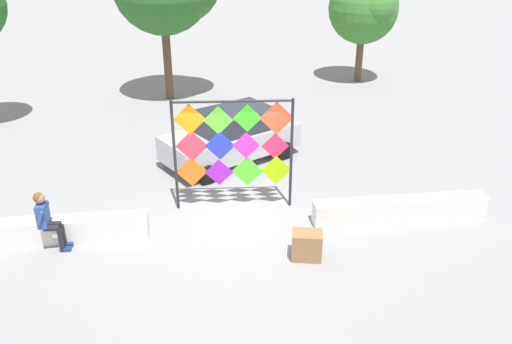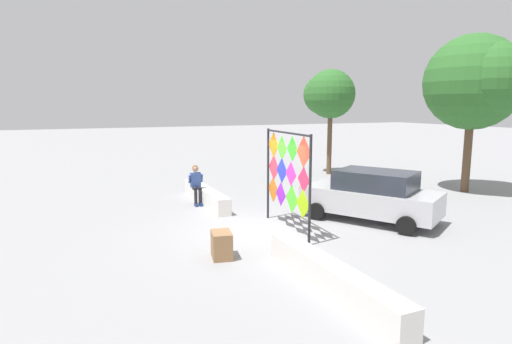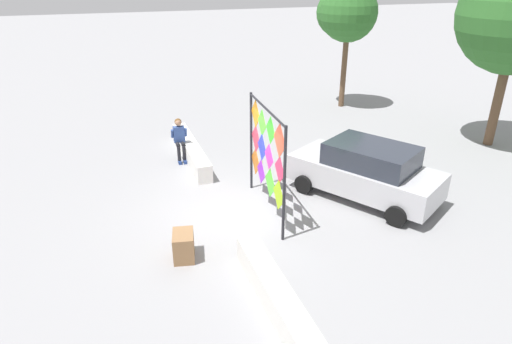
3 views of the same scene
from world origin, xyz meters
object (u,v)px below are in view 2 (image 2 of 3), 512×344
kite_display_rack (287,171)px  cardboard_box_large (222,245)px  seated_vendor (196,182)px  parked_car (372,195)px  tree_broadleaf (479,81)px  tree_far_right (328,94)px

kite_display_rack → cardboard_box_large: (1.36, -2.41, -1.38)m
seated_vendor → parked_car: 6.07m
seated_vendor → cardboard_box_large: size_ratio=2.22×
tree_broadleaf → tree_far_right: 7.02m
parked_car → cardboard_box_large: parked_car is taller
kite_display_rack → tree_far_right: (-8.13, 6.67, 2.39)m
parked_car → tree_broadleaf: (-1.86, 6.57, 3.67)m
kite_display_rack → parked_car: size_ratio=0.66×
seated_vendor → parked_car: (4.27, 4.31, -0.03)m
kite_display_rack → tree_broadleaf: size_ratio=0.46×
parked_car → cardboard_box_large: size_ratio=6.85×
tree_far_right → kite_display_rack: bearing=-39.3°
cardboard_box_large → tree_broadleaf: size_ratio=0.10×
cardboard_box_large → tree_far_right: 13.66m
cardboard_box_large → seated_vendor: bearing=170.0°
kite_display_rack → seated_vendor: bearing=-160.5°
seated_vendor → tree_broadleaf: (2.42, 10.88, 3.64)m
kite_display_rack → parked_car: bearing=86.6°
kite_display_rack → cardboard_box_large: 3.10m
tree_broadleaf → seated_vendor: bearing=-102.5°
parked_car → tree_broadleaf: size_ratio=0.69×
seated_vendor → parked_car: size_ratio=0.32×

